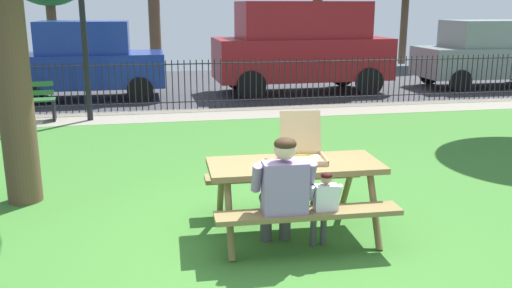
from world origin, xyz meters
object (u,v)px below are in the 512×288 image
object	(u,v)px
adult_at_table	(283,190)
pizza_slice_on_table	(268,162)
parked_car_center	(86,60)
park_bench_left	(14,103)
parked_car_far_right	(493,53)
picnic_table_foreground	(294,178)
lamp_post_walkway	(82,4)
pizza_box_open	(303,151)
child_at_table	(324,203)
parked_car_right	(302,45)

from	to	relation	value
adult_at_table	pizza_slice_on_table	bearing A→B (deg)	92.68
adult_at_table	parked_car_center	size ratio (longest dim) A/B	0.30
park_bench_left	parked_car_far_right	size ratio (longest dim) A/B	0.37
picnic_table_foreground	lamp_post_walkway	distance (m)	7.25
pizza_box_open	parked_car_center	size ratio (longest dim) A/B	0.14
child_at_table	lamp_post_walkway	bearing A→B (deg)	112.41
pizza_slice_on_table	parked_car_far_right	size ratio (longest dim) A/B	0.06
child_at_table	park_bench_left	xyz separation A→B (m)	(-4.38, 7.06, -0.09)
pizza_box_open	parked_car_right	world-z (taller)	parked_car_right
picnic_table_foreground	pizza_slice_on_table	world-z (taller)	pizza_slice_on_table
park_bench_left	parked_car_far_right	distance (m)	12.96
pizza_slice_on_table	parked_car_far_right	world-z (taller)	parked_car_far_right
pizza_box_open	park_bench_left	distance (m)	7.76
park_bench_left	parked_car_far_right	world-z (taller)	parked_car_far_right
picnic_table_foreground	parked_car_right	world-z (taller)	parked_car_right
park_bench_left	parked_car_right	xyz separation A→B (m)	(6.86, 2.72, 0.89)
parked_car_right	parked_car_far_right	size ratio (longest dim) A/B	1.07
parked_car_right	parked_car_far_right	world-z (taller)	parked_car_right
park_bench_left	parked_car_center	xyz separation A→B (m)	(1.18, 2.72, 0.59)
child_at_table	picnic_table_foreground	bearing A→B (deg)	105.98
parked_car_center	parked_car_right	size ratio (longest dim) A/B	0.83
picnic_table_foreground	adult_at_table	bearing A→B (deg)	-116.59
parked_car_right	parked_car_far_right	bearing A→B (deg)	0.00
adult_at_table	park_bench_left	distance (m)	8.07
lamp_post_walkway	parked_car_far_right	distance (m)	11.59
pizza_slice_on_table	parked_car_center	distance (m)	9.59
pizza_slice_on_table	parked_car_center	bearing A→B (deg)	106.81
pizza_slice_on_table	parked_car_right	bearing A→B (deg)	72.43
park_bench_left	lamp_post_walkway	distance (m)	2.47
pizza_box_open	park_bench_left	bearing A→B (deg)	124.15
lamp_post_walkway	parked_car_center	distance (m)	3.11
picnic_table_foreground	pizza_slice_on_table	distance (m)	0.33
adult_at_table	parked_car_right	distance (m)	10.17
parked_car_far_right	adult_at_table	bearing A→B (deg)	-131.71
child_at_table	pizza_slice_on_table	bearing A→B (deg)	125.47
park_bench_left	parked_car_right	distance (m)	7.43
pizza_box_open	pizza_slice_on_table	distance (m)	0.40
child_at_table	lamp_post_walkway	distance (m)	7.81
adult_at_table	parked_car_right	size ratio (longest dim) A/B	0.25
child_at_table	parked_car_right	world-z (taller)	parked_car_right
pizza_box_open	adult_at_table	world-z (taller)	pizza_box_open
picnic_table_foreground	adult_at_table	distance (m)	0.56
parked_car_right	picnic_table_foreground	bearing A→B (deg)	-105.89
adult_at_table	pizza_box_open	bearing A→B (deg)	58.95
picnic_table_foreground	parked_car_far_right	size ratio (longest dim) A/B	0.42
park_bench_left	lamp_post_walkway	xyz separation A→B (m)	(1.49, -0.05, 1.97)
parked_car_right	parked_car_far_right	xyz separation A→B (m)	(5.80, 0.00, -0.30)
lamp_post_walkway	parked_car_center	bearing A→B (deg)	96.39
pizza_box_open	lamp_post_walkway	bearing A→B (deg)	114.17
pizza_box_open	adult_at_table	bearing A→B (deg)	-121.05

